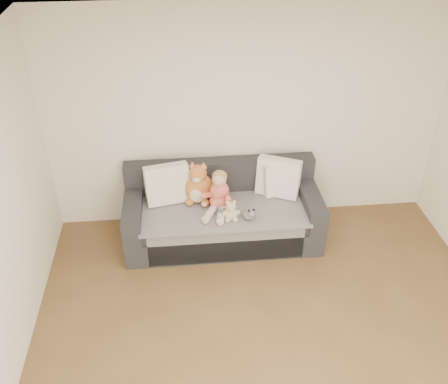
{
  "coord_description": "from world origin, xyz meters",
  "views": [
    {
      "loc": [
        -0.76,
        -2.54,
        3.74
      ],
      "look_at": [
        -0.32,
        1.87,
        0.75
      ],
      "focal_mm": 40.0,
      "sensor_mm": 36.0,
      "label": 1
    }
  ],
  "objects_px": {
    "teddy_bear": "(231,212)",
    "sippy_cup": "(222,212)",
    "sofa": "(222,214)",
    "plush_cat": "(199,186)",
    "toddler": "(219,194)"
  },
  "relations": [
    {
      "from": "sofa",
      "to": "plush_cat",
      "type": "height_order",
      "value": "plush_cat"
    },
    {
      "from": "sofa",
      "to": "plush_cat",
      "type": "relative_size",
      "value": 4.29
    },
    {
      "from": "plush_cat",
      "to": "teddy_bear",
      "type": "height_order",
      "value": "plush_cat"
    },
    {
      "from": "toddler",
      "to": "teddy_bear",
      "type": "height_order",
      "value": "toddler"
    },
    {
      "from": "sofa",
      "to": "teddy_bear",
      "type": "xyz_separation_m",
      "value": [
        0.06,
        -0.32,
        0.26
      ]
    },
    {
      "from": "plush_cat",
      "to": "sippy_cup",
      "type": "height_order",
      "value": "plush_cat"
    },
    {
      "from": "sippy_cup",
      "to": "plush_cat",
      "type": "bearing_deg",
      "value": 122.94
    },
    {
      "from": "teddy_bear",
      "to": "sippy_cup",
      "type": "xyz_separation_m",
      "value": [
        -0.09,
        0.05,
        -0.03
      ]
    },
    {
      "from": "toddler",
      "to": "plush_cat",
      "type": "height_order",
      "value": "plush_cat"
    },
    {
      "from": "teddy_bear",
      "to": "sippy_cup",
      "type": "relative_size",
      "value": 1.93
    },
    {
      "from": "plush_cat",
      "to": "sippy_cup",
      "type": "xyz_separation_m",
      "value": [
        0.23,
        -0.36,
        -0.12
      ]
    },
    {
      "from": "plush_cat",
      "to": "teddy_bear",
      "type": "bearing_deg",
      "value": -41.19
    },
    {
      "from": "sofa",
      "to": "sippy_cup",
      "type": "bearing_deg",
      "value": -95.51
    },
    {
      "from": "plush_cat",
      "to": "sofa",
      "type": "bearing_deg",
      "value": -9.32
    },
    {
      "from": "teddy_bear",
      "to": "plush_cat",
      "type": "bearing_deg",
      "value": 125.04
    }
  ]
}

